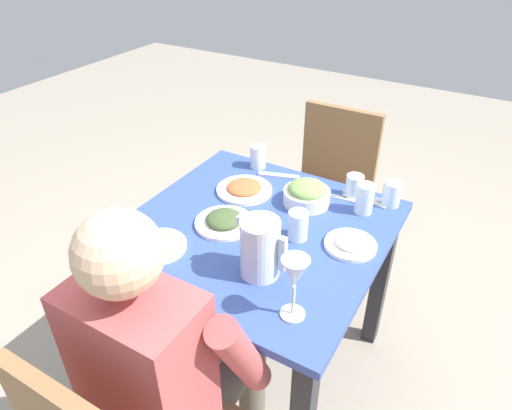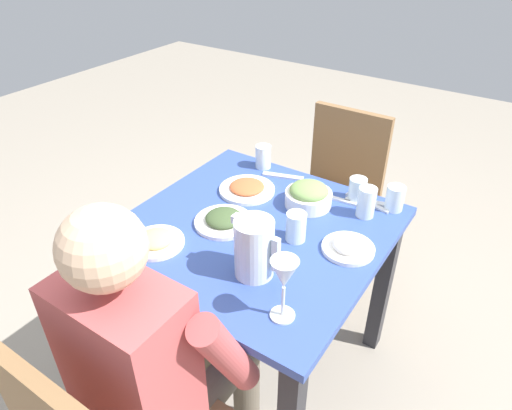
{
  "view_description": "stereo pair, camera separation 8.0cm",
  "coord_description": "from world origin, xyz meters",
  "px_view_note": "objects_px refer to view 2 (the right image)",
  "views": [
    {
      "loc": [
        0.65,
        -1.11,
        1.67
      ],
      "look_at": [
        -0.03,
        0.05,
        0.78
      ],
      "focal_mm": 32.16,
      "sensor_mm": 36.0,
      "label": 1
    },
    {
      "loc": [
        0.72,
        -1.07,
        1.67
      ],
      "look_at": [
        -0.03,
        0.05,
        0.78
      ],
      "focal_mm": 32.16,
      "sensor_mm": 36.0,
      "label": 2
    }
  ],
  "objects_px": {
    "plate_rice_curry": "(247,188)",
    "wine_glass": "(284,277)",
    "water_pitcher": "(254,248)",
    "salad_bowl": "(309,195)",
    "salt_shaker": "(127,224)",
    "diner_near": "(159,355)",
    "plate_dolmas": "(224,220)",
    "water_glass_center": "(296,227)",
    "chair_far": "(337,190)",
    "plate_fries": "(156,241)",
    "dining_table": "(254,255)",
    "water_glass_far_left": "(395,198)",
    "water_glass_near_right": "(357,189)",
    "plate_yoghurt": "(348,246)",
    "water_glass_by_pitcher": "(263,157)",
    "water_glass_near_left": "(366,202)"
  },
  "relations": [
    {
      "from": "plate_yoghurt",
      "to": "water_glass_center",
      "type": "distance_m",
      "value": 0.18
    },
    {
      "from": "plate_dolmas",
      "to": "plate_fries",
      "type": "xyz_separation_m",
      "value": [
        -0.11,
        -0.22,
        -0.0
      ]
    },
    {
      "from": "water_pitcher",
      "to": "plate_dolmas",
      "type": "bearing_deg",
      "value": 146.46
    },
    {
      "from": "plate_yoghurt",
      "to": "water_glass_by_pitcher",
      "type": "relative_size",
      "value": 1.75
    },
    {
      "from": "water_glass_far_left",
      "to": "wine_glass",
      "type": "height_order",
      "value": "wine_glass"
    },
    {
      "from": "wine_glass",
      "to": "salt_shaker",
      "type": "height_order",
      "value": "wine_glass"
    },
    {
      "from": "plate_yoghurt",
      "to": "water_glass_center",
      "type": "height_order",
      "value": "water_glass_center"
    },
    {
      "from": "water_glass_near_left",
      "to": "water_glass_near_right",
      "type": "xyz_separation_m",
      "value": [
        -0.07,
        0.08,
        -0.01
      ]
    },
    {
      "from": "water_pitcher",
      "to": "salt_shaker",
      "type": "height_order",
      "value": "water_pitcher"
    },
    {
      "from": "dining_table",
      "to": "plate_yoghurt",
      "type": "relative_size",
      "value": 5.07
    },
    {
      "from": "plate_dolmas",
      "to": "water_glass_far_left",
      "type": "height_order",
      "value": "water_glass_far_left"
    },
    {
      "from": "dining_table",
      "to": "plate_yoghurt",
      "type": "distance_m",
      "value": 0.36
    },
    {
      "from": "chair_far",
      "to": "plate_dolmas",
      "type": "xyz_separation_m",
      "value": [
        -0.09,
        -0.79,
        0.25
      ]
    },
    {
      "from": "diner_near",
      "to": "plate_dolmas",
      "type": "xyz_separation_m",
      "value": [
        -0.15,
        0.5,
        0.1
      ]
    },
    {
      "from": "dining_table",
      "to": "plate_dolmas",
      "type": "bearing_deg",
      "value": -157.81
    },
    {
      "from": "plate_dolmas",
      "to": "water_glass_near_right",
      "type": "height_order",
      "value": "water_glass_near_right"
    },
    {
      "from": "plate_dolmas",
      "to": "water_glass_center",
      "type": "xyz_separation_m",
      "value": [
        0.25,
        0.06,
        0.03
      ]
    },
    {
      "from": "plate_dolmas",
      "to": "water_glass_near_right",
      "type": "bearing_deg",
      "value": 51.25
    },
    {
      "from": "plate_dolmas",
      "to": "water_glass_by_pitcher",
      "type": "distance_m",
      "value": 0.44
    },
    {
      "from": "diner_near",
      "to": "plate_rice_curry",
      "type": "distance_m",
      "value": 0.76
    },
    {
      "from": "salt_shaker",
      "to": "water_glass_far_left",
      "type": "bearing_deg",
      "value": 41.79
    },
    {
      "from": "water_glass_by_pitcher",
      "to": "salt_shaker",
      "type": "relative_size",
      "value": 1.82
    },
    {
      "from": "chair_far",
      "to": "plate_dolmas",
      "type": "height_order",
      "value": "chair_far"
    },
    {
      "from": "water_glass_far_left",
      "to": "plate_fries",
      "type": "bearing_deg",
      "value": -132.2
    },
    {
      "from": "dining_table",
      "to": "water_glass_center",
      "type": "distance_m",
      "value": 0.23
    },
    {
      "from": "chair_far",
      "to": "plate_rice_curry",
      "type": "height_order",
      "value": "chair_far"
    },
    {
      "from": "plate_fries",
      "to": "water_glass_far_left",
      "type": "height_order",
      "value": "water_glass_far_left"
    },
    {
      "from": "salt_shaker",
      "to": "diner_near",
      "type": "bearing_deg",
      "value": -35.05
    },
    {
      "from": "chair_far",
      "to": "plate_fries",
      "type": "relative_size",
      "value": 4.73
    },
    {
      "from": "dining_table",
      "to": "plate_yoghurt",
      "type": "bearing_deg",
      "value": 11.12
    },
    {
      "from": "chair_far",
      "to": "water_glass_by_pitcher",
      "type": "relative_size",
      "value": 8.87
    },
    {
      "from": "diner_near",
      "to": "plate_fries",
      "type": "height_order",
      "value": "diner_near"
    },
    {
      "from": "plate_dolmas",
      "to": "plate_fries",
      "type": "relative_size",
      "value": 1.12
    },
    {
      "from": "diner_near",
      "to": "water_glass_near_right",
      "type": "bearing_deg",
      "value": 79.03
    },
    {
      "from": "plate_rice_curry",
      "to": "wine_glass",
      "type": "bearing_deg",
      "value": -46.95
    },
    {
      "from": "water_pitcher",
      "to": "salad_bowl",
      "type": "distance_m",
      "value": 0.43
    },
    {
      "from": "water_glass_far_left",
      "to": "water_glass_center",
      "type": "bearing_deg",
      "value": -120.35
    },
    {
      "from": "dining_table",
      "to": "plate_yoghurt",
      "type": "height_order",
      "value": "plate_yoghurt"
    },
    {
      "from": "wine_glass",
      "to": "diner_near",
      "type": "bearing_deg",
      "value": -135.44
    },
    {
      "from": "diner_near",
      "to": "wine_glass",
      "type": "distance_m",
      "value": 0.41
    },
    {
      "from": "chair_far",
      "to": "salt_shaker",
      "type": "xyz_separation_m",
      "value": [
        -0.34,
        -1.0,
        0.26
      ]
    },
    {
      "from": "diner_near",
      "to": "salt_shaker",
      "type": "relative_size",
      "value": 21.65
    },
    {
      "from": "plate_rice_curry",
      "to": "water_glass_far_left",
      "type": "relative_size",
      "value": 2.3
    },
    {
      "from": "plate_yoghurt",
      "to": "water_glass_center",
      "type": "bearing_deg",
      "value": -165.67
    },
    {
      "from": "water_glass_near_right",
      "to": "plate_yoghurt",
      "type": "bearing_deg",
      "value": -71.35
    },
    {
      "from": "water_glass_near_right",
      "to": "water_glass_by_pitcher",
      "type": "bearing_deg",
      "value": 177.36
    },
    {
      "from": "dining_table",
      "to": "salad_bowl",
      "type": "distance_m",
      "value": 0.3
    },
    {
      "from": "plate_yoghurt",
      "to": "plate_fries",
      "type": "bearing_deg",
      "value": -149.13
    },
    {
      "from": "water_glass_by_pitcher",
      "to": "water_glass_far_left",
      "type": "relative_size",
      "value": 1.04
    },
    {
      "from": "plate_rice_curry",
      "to": "plate_yoghurt",
      "type": "relative_size",
      "value": 1.26
    }
  ]
}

